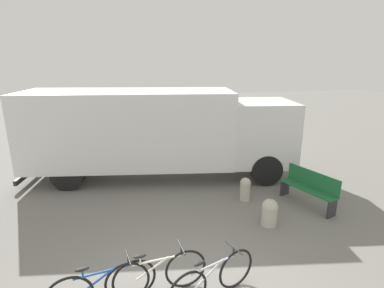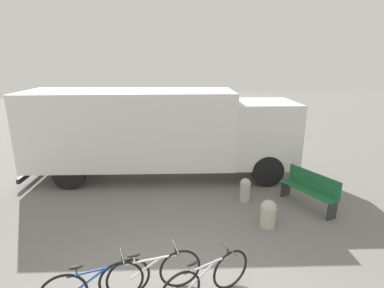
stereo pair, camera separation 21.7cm
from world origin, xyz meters
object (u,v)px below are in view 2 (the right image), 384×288
park_bench (310,188)px  bicycle_near (97,285)px  delivery_truck (158,129)px  bollard_far_bench (245,189)px  bicycle_far (206,279)px  bollard_near_bench (268,213)px  bicycle_middle (151,273)px

park_bench → bicycle_near: 5.93m
delivery_truck → bicycle_near: 5.88m
delivery_truck → bollard_far_bench: bearing=-37.7°
bicycle_far → bollard_near_bench: bearing=23.8°
park_bench → bicycle_far: 4.49m
bicycle_middle → bicycle_far: (0.89, -0.33, 0.00)m
delivery_truck → bicycle_middle: bearing=-87.4°
bicycle_far → bollard_far_bench: (2.00, 3.34, -0.03)m
bicycle_near → bollard_near_bench: bearing=14.5°
bicycle_middle → bicycle_far: bearing=-25.4°
delivery_truck → bicycle_near: (-1.58, -5.52, -1.27)m
bicycle_middle → bollard_far_bench: bearing=40.8°
park_bench → bollard_near_bench: size_ratio=2.48×
delivery_truck → bicycle_far: 5.89m
bollard_near_bench → bicycle_far: bearing=-136.5°
park_bench → bollard_far_bench: (-1.61, 0.67, -0.16)m
bicycle_middle → bicycle_far: 0.95m
bicycle_far → bicycle_middle: bearing=140.1°
delivery_truck → bicycle_near: bearing=-96.1°
bicycle_far → bicycle_near: bearing=152.8°
park_bench → bicycle_near: bearing=96.1°
bicycle_middle → bicycle_far: size_ratio=1.05×
bollard_far_bench → bollard_near_bench: bearing=-88.2°
bicycle_far → bollard_far_bench: bearing=39.3°
delivery_truck → park_bench: 5.04m
bicycle_far → delivery_truck: bearing=72.4°
park_bench → bicycle_near: (-5.40, -2.44, -0.13)m
bicycle_near → bollard_far_bench: (3.79, 3.10, -0.03)m
bicycle_near → bollard_near_bench: 4.20m
bollard_far_bench → bicycle_far: bearing=-120.9°
delivery_truck → bollard_far_bench: (2.21, -2.41, -1.29)m
bollard_near_bench → bicycle_near: bearing=-156.0°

